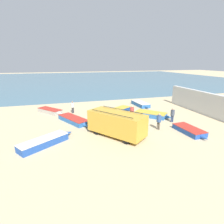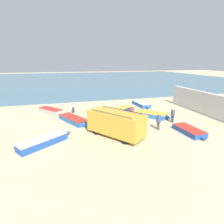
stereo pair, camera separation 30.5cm
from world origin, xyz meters
name	(u,v)px [view 1 (the left image)]	position (x,y,z in m)	size (l,w,h in m)	color
ground_plane	(125,123)	(0.00, 0.00, 0.00)	(200.00, 200.00, 0.00)	tan
sea_water	(78,79)	(0.00, 52.00, 0.00)	(120.00, 80.00, 0.01)	#477084
harbor_wall	(202,103)	(11.05, 1.00, 1.43)	(0.50, 12.28, 2.85)	silver
parked_van	(116,123)	(-1.90, -2.79, 1.22)	(4.86, 5.52, 2.34)	gold
fishing_rowboat_0	(152,114)	(4.05, 1.43, 0.28)	(3.82, 4.00, 0.56)	#2D66AD
fishing_rowboat_1	(121,110)	(1.11, 4.70, 0.27)	(3.61, 2.82, 0.54)	navy
fishing_rowboat_2	(141,104)	(5.08, 6.74, 0.29)	(1.65, 4.43, 0.59)	#2D66AD
fishing_rowboat_3	(190,130)	(5.06, -4.19, 0.25)	(1.69, 3.83, 0.50)	#234CA3
fishing_rowboat_4	(74,120)	(-5.36, 1.99, 0.27)	(3.31, 5.06, 0.54)	#2D66AD
fishing_rowboat_5	(51,111)	(-8.05, 6.47, 0.29)	(3.48, 3.87, 0.58)	#ADA89E
fishing_rowboat_6	(46,141)	(-8.01, -2.99, 0.31)	(4.50, 3.55, 0.61)	#234CA3
fisherman_0	(132,111)	(1.17, 0.93, 1.05)	(0.46, 0.46, 1.75)	navy
fisherman_1	(173,114)	(5.28, -1.00, 0.96)	(0.42, 0.42, 1.61)	navy
fisherman_2	(73,106)	(-5.23, 5.77, 0.96)	(0.42, 0.42, 1.61)	#38383D
fisherman_3	(159,120)	(2.61, -2.58, 1.02)	(0.45, 0.45, 1.70)	#5B564C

